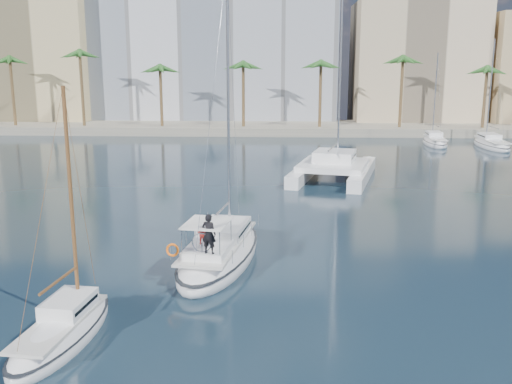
{
  "coord_description": "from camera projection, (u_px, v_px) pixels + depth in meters",
  "views": [
    {
      "loc": [
        0.27,
        -27.24,
        10.11
      ],
      "look_at": [
        -1.06,
        1.5,
        3.67
      ],
      "focal_mm": 40.0,
      "sensor_mm": 36.0,
      "label": 1
    }
  ],
  "objects": [
    {
      "name": "ground",
      "position": [
        276.0,
        270.0,
        28.77
      ],
      "size": [
        160.0,
        160.0,
        0.0
      ],
      "primitive_type": "plane",
      "color": "black",
      "rests_on": "ground"
    },
    {
      "name": "quay",
      "position": [
        281.0,
        128.0,
        88.11
      ],
      "size": [
        120.0,
        14.0,
        1.2
      ],
      "primitive_type": "cube",
      "color": "gray",
      "rests_on": "ground"
    },
    {
      "name": "building_modern",
      "position": [
        211.0,
        41.0,
        97.42
      ],
      "size": [
        42.0,
        16.0,
        28.0
      ],
      "primitive_type": "cube",
      "color": "silver",
      "rests_on": "ground"
    },
    {
      "name": "building_tan_left",
      "position": [
        31.0,
        59.0,
        95.53
      ],
      "size": [
        22.0,
        14.0,
        22.0
      ],
      "primitive_type": "cube",
      "color": "tan",
      "rests_on": "ground"
    },
    {
      "name": "building_beige",
      "position": [
        415.0,
        65.0,
        93.84
      ],
      "size": [
        20.0,
        14.0,
        20.0
      ],
      "primitive_type": "cube",
      "color": "beige",
      "rests_on": "ground"
    },
    {
      "name": "palm_left",
      "position": [
        50.0,
        64.0,
        83.62
      ],
      "size": [
        3.6,
        3.6,
        12.3
      ],
      "color": "brown",
      "rests_on": "ground"
    },
    {
      "name": "palm_centre",
      "position": [
        281.0,
        64.0,
        82.09
      ],
      "size": [
        3.6,
        3.6,
        12.3
      ],
      "color": "brown",
      "rests_on": "ground"
    },
    {
      "name": "main_sloop",
      "position": [
        220.0,
        253.0,
        29.79
      ],
      "size": [
        4.88,
        11.04,
        15.84
      ],
      "rotation": [
        0.0,
        0.0,
        -0.14
      ],
      "color": "white",
      "rests_on": "ground"
    },
    {
      "name": "small_sloop",
      "position": [
        63.0,
        331.0,
        21.28
      ],
      "size": [
        2.89,
        7.1,
        9.93
      ],
      "rotation": [
        0.0,
        0.0,
        -0.11
      ],
      "color": "white",
      "rests_on": "ground"
    },
    {
      "name": "catamaran",
      "position": [
        334.0,
        166.0,
        51.71
      ],
      "size": [
        9.15,
        13.8,
        18.38
      ],
      "rotation": [
        0.0,
        0.0,
        -0.24
      ],
      "color": "white",
      "rests_on": "ground"
    },
    {
      "name": "seagull",
      "position": [
        218.0,
        249.0,
        30.17
      ],
      "size": [
        1.24,
        0.53,
        0.23
      ],
      "color": "silver",
      "rests_on": "ground"
    },
    {
      "name": "moored_yacht_a",
      "position": [
        435.0,
        145.0,
        73.69
      ],
      "size": [
        3.37,
        9.52,
        11.9
      ],
      "primitive_type": null,
      "rotation": [
        0.0,
        0.0,
        -0.07
      ],
      "color": "white",
      "rests_on": "ground"
    },
    {
      "name": "moored_yacht_b",
      "position": [
        491.0,
        147.0,
        71.45
      ],
      "size": [
        3.32,
        10.83,
        13.72
      ],
      "primitive_type": null,
      "rotation": [
        0.0,
        0.0,
        -0.02
      ],
      "color": "white",
      "rests_on": "ground"
    }
  ]
}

